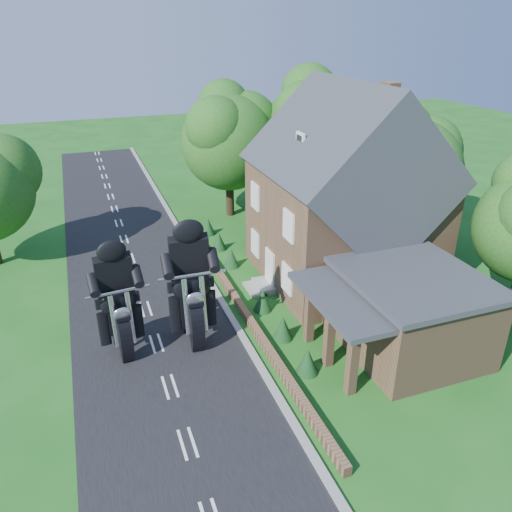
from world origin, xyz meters
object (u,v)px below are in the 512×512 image
object	(u,v)px
motorcycle_lead	(193,324)
motorcycle_follow	(122,337)
garden_wall	(236,300)
annex	(407,311)
house	(344,200)

from	to	relation	value
motorcycle_lead	motorcycle_follow	world-z (taller)	motorcycle_lead
garden_wall	motorcycle_follow	bearing A→B (deg)	-159.22
garden_wall	motorcycle_follow	distance (m)	6.09
annex	house	bearing A→B (deg)	84.76
annex	motorcycle_follow	distance (m)	11.86
annex	motorcycle_lead	size ratio (longest dim) A/B	3.82
motorcycle_lead	motorcycle_follow	bearing A→B (deg)	-2.24
annex	motorcycle_follow	size ratio (longest dim) A/B	4.20
motorcycle_lead	motorcycle_follow	xyz separation A→B (m)	(-2.97, 0.18, -0.08)
motorcycle_lead	garden_wall	bearing A→B (deg)	-137.86
house	motorcycle_follow	size ratio (longest dim) A/B	6.11
garden_wall	annex	bearing A→B (deg)	-46.16
motorcycle_follow	motorcycle_lead	bearing A→B (deg)	170.41
garden_wall	house	size ratio (longest dim) A/B	2.15
garden_wall	motorcycle_lead	size ratio (longest dim) A/B	11.92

